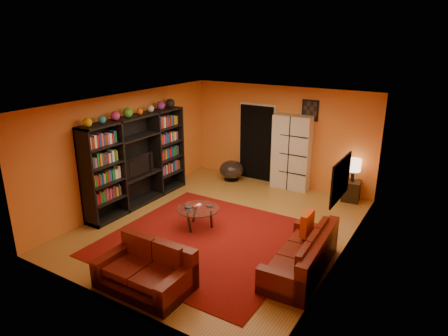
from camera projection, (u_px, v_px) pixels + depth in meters
The scene contains 20 objects.
floor at pixel (221, 225), 8.45m from camera, with size 6.00×6.00×0.00m, color olive.
ceiling at pixel (221, 102), 7.62m from camera, with size 6.00×6.00×0.00m, color white.
wall_back at pixel (281, 136), 10.46m from camera, with size 6.00×6.00×0.00m, color orange.
wall_front at pixel (108, 224), 5.60m from camera, with size 6.00×6.00×0.00m, color orange.
wall_left at pixel (130, 149), 9.27m from camera, with size 6.00×6.00×0.00m, color orange.
wall_right at pixel (345, 191), 6.80m from camera, with size 6.00×6.00×0.00m, color orange.
rug at pixel (207, 240), 7.83m from camera, with size 3.60×3.60×0.01m, color #5B0B0A.
doorway at pixel (256, 143), 10.86m from camera, with size 0.95×0.10×2.04m, color black.
wall_art_right at pixel (341, 179), 6.47m from camera, with size 0.03×1.00×0.70m, color black.
wall_art_back at pixel (310, 110), 9.83m from camera, with size 0.42×0.03×0.52m, color black.
entertainment_unit at pixel (137, 161), 9.23m from camera, with size 0.45×3.00×2.10m, color black.
tv at pixel (137, 165), 9.17m from camera, with size 0.11×0.87×0.50m, color black.
sofa at pixel (305, 257), 6.69m from camera, with size 0.89×1.97×0.85m.
loveseat at pixel (148, 270), 6.33m from camera, with size 1.48×0.89×0.85m.
throw_pillow at pixel (307, 224), 7.10m from camera, with size 0.12×0.42×0.42m, color #D64917.
coffee_table at pixel (198, 210), 8.19m from camera, with size 0.87×0.87×0.44m.
storage_cabinet at pixel (292, 152), 10.21m from camera, with size 0.96×0.43×1.93m, color beige.
bowl_chair at pixel (232, 170), 10.97m from camera, with size 0.66×0.66×0.54m.
side_table at pixel (351, 191), 9.61m from camera, with size 0.40×0.40×0.50m, color black.
table_lamp at pixel (354, 166), 9.41m from camera, with size 0.33×0.33×0.55m.
Camera 1 is at (4.02, -6.47, 3.83)m, focal length 32.00 mm.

